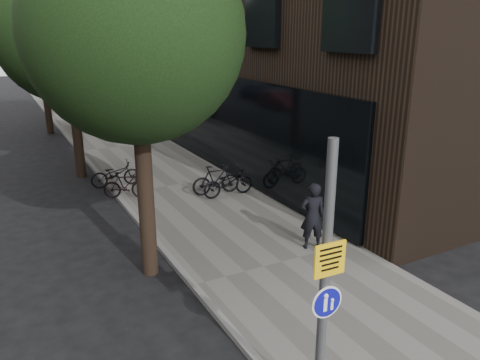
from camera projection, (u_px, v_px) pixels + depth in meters
ground at (373, 349)px, 8.24m from camera, size 120.00×120.00×0.00m
sidewalk at (180, 186)px, 16.72m from camera, size 4.50×60.00×0.12m
curb_edge at (117, 196)px, 15.71m from camera, size 0.15×60.00×0.13m
street_tree_near at (137, 43)px, 9.43m from camera, size 4.40×4.40×7.50m
street_tree_mid at (68, 38)px, 16.56m from camera, size 5.00×5.00×7.80m
street_tree_far at (40, 35)px, 24.11m from camera, size 5.00×5.00×7.80m
signpost at (324, 286)px, 6.15m from camera, size 0.47×0.13×4.03m
pedestrian at (313, 216)px, 11.56m from camera, size 0.73×0.61×1.72m
parked_bike_facade_near at (228, 182)px, 15.39m from camera, size 1.79×0.64×0.94m
parked_bike_facade_far at (216, 180)px, 15.56m from camera, size 1.69×0.64×0.99m
parked_bike_curb_near at (115, 174)px, 16.35m from camera, size 1.73×0.70×0.89m
parked_bike_curb_far at (126, 185)px, 15.19m from camera, size 1.51×1.00×0.88m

